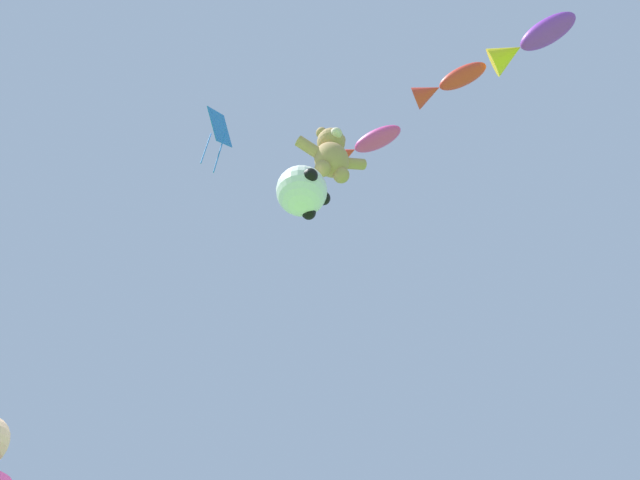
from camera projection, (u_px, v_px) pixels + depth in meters
teddy_bear_kite at (332, 154)px, 9.08m from camera, size 1.62×0.72×1.65m
soccer_ball_kite at (302, 191)px, 7.83m from camera, size 1.04×1.03×0.96m
fish_kite_magenta at (360, 147)px, 10.69m from camera, size 1.59×1.83×0.62m
fish_kite_crimson at (445, 85)px, 9.97m from camera, size 1.43×1.63×0.56m
fish_kite_violet at (526, 44)px, 9.42m from camera, size 1.49×1.83×0.70m
diamond_kite at (219, 130)px, 11.89m from camera, size 0.98×1.02×2.67m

